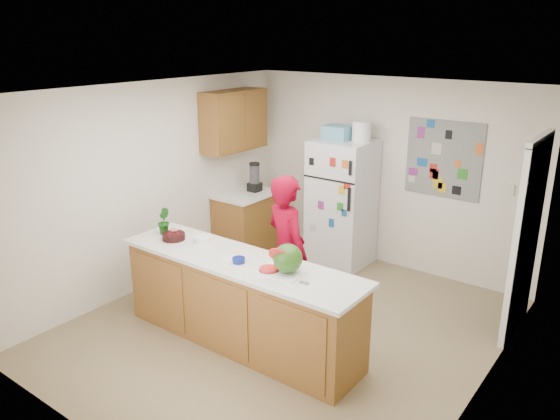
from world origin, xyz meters
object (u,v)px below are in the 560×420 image
Objects in this scene: refrigerator at (342,203)px; cherry_bowl at (174,236)px; person at (287,252)px; watermelon at (288,258)px.

cherry_bowl is (-0.66, -2.39, 0.11)m from refrigerator.
person is 6.90× the size of cherry_bowl.
cherry_bowl is at bearing -105.42° from refrigerator.
watermelon is at bearing 1.38° from cherry_bowl.
cherry_bowl is (-1.48, -0.04, -0.11)m from watermelon.
refrigerator is at bearing 74.58° from cherry_bowl.
cherry_bowl is (-1.05, -0.61, 0.12)m from person.
refrigerator reaches higher than cherry_bowl.
person is at bearing 126.58° from watermelon.
refrigerator is at bearing 109.14° from watermelon.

